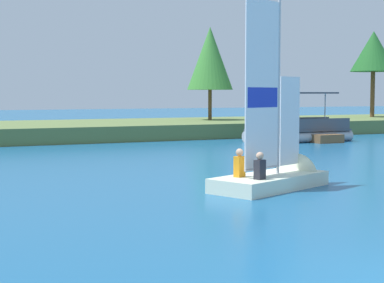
{
  "coord_description": "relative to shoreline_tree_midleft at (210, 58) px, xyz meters",
  "views": [
    {
      "loc": [
        -6.43,
        -5.63,
        2.61
      ],
      "look_at": [
        1.33,
        11.01,
        1.2
      ],
      "focal_mm": 57.46,
      "sensor_mm": 36.0,
      "label": 1
    }
  ],
  "objects": [
    {
      "name": "shoreline_tree_midleft",
      "position": [
        0.0,
        0.0,
        0.0
      ],
      "size": [
        3.09,
        3.09,
        6.26
      ],
      "color": "brown",
      "rests_on": "shore_bank"
    },
    {
      "name": "shoreline_tree_centre",
      "position": [
        13.61,
        -0.5,
        0.81
      ],
      "size": [
        3.44,
        3.44,
        6.51
      ],
      "color": "brown",
      "rests_on": "shore_bank"
    },
    {
      "name": "wooden_dock",
      "position": [
        1.94,
        -7.91,
        -4.8
      ],
      "size": [
        1.59,
        5.66,
        0.45
      ],
      "primitive_type": "cube",
      "color": "brown",
      "rests_on": "ground"
    },
    {
      "name": "sailboat",
      "position": [
        -8.92,
        -22.52,
        -4.63
      ],
      "size": [
        4.39,
        2.93,
        5.83
      ],
      "rotation": [
        0.0,
        0.0,
        0.39
      ],
      "color": "silver",
      "rests_on": "ground"
    },
    {
      "name": "pontoon_boat",
      "position": [
        0.97,
        -8.94,
        -4.38
      ],
      "size": [
        5.97,
        2.24,
        2.73
      ],
      "rotation": [
        0.0,
        0.0,
        -0.03
      ],
      "color": "#B2B2B7",
      "rests_on": "ground"
    },
    {
      "name": "shore_bank",
      "position": [
        -12.23,
        -0.49,
        -4.58
      ],
      "size": [
        80.0,
        10.16,
        0.88
      ],
      "primitive_type": "cube",
      "color": "#5B703D",
      "rests_on": "ground"
    }
  ]
}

